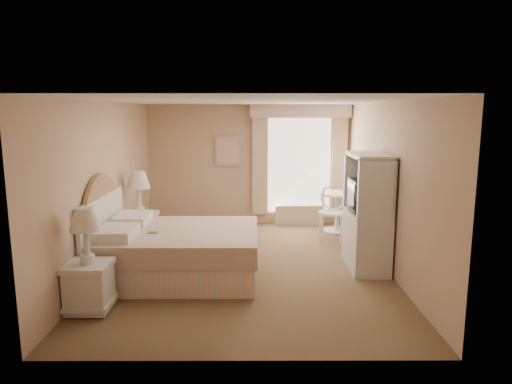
{
  "coord_description": "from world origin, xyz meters",
  "views": [
    {
      "loc": [
        0.12,
        -6.76,
        2.34
      ],
      "look_at": [
        0.14,
        0.3,
        1.1
      ],
      "focal_mm": 32.0,
      "sensor_mm": 36.0,
      "label": 1
    }
  ],
  "objects_px": {
    "nightstand_far": "(140,221)",
    "armoire": "(367,221)",
    "nightstand_near": "(88,274)",
    "bed": "(169,250)",
    "round_table": "(337,206)",
    "cafe_chair": "(333,208)"
  },
  "relations": [
    {
      "from": "bed",
      "to": "round_table",
      "type": "xyz_separation_m",
      "value": [
        2.86,
        2.49,
        0.14
      ]
    },
    {
      "from": "bed",
      "to": "armoire",
      "type": "bearing_deg",
      "value": 6.86
    },
    {
      "from": "bed",
      "to": "armoire",
      "type": "height_order",
      "value": "armoire"
    },
    {
      "from": "nightstand_far",
      "to": "cafe_chair",
      "type": "height_order",
      "value": "nightstand_far"
    },
    {
      "from": "nightstand_far",
      "to": "armoire",
      "type": "xyz_separation_m",
      "value": [
        3.65,
        -0.9,
        0.21
      ]
    },
    {
      "from": "nightstand_far",
      "to": "armoire",
      "type": "bearing_deg",
      "value": -13.81
    },
    {
      "from": "nightstand_near",
      "to": "armoire",
      "type": "height_order",
      "value": "armoire"
    },
    {
      "from": "cafe_chair",
      "to": "armoire",
      "type": "xyz_separation_m",
      "value": [
        0.25,
        -1.59,
        0.14
      ]
    },
    {
      "from": "cafe_chair",
      "to": "armoire",
      "type": "distance_m",
      "value": 1.62
    },
    {
      "from": "nightstand_near",
      "to": "armoire",
      "type": "xyz_separation_m",
      "value": [
        3.65,
        1.55,
        0.26
      ]
    },
    {
      "from": "bed",
      "to": "nightstand_near",
      "type": "bearing_deg",
      "value": -121.28
    },
    {
      "from": "bed",
      "to": "armoire",
      "type": "distance_m",
      "value": 2.96
    },
    {
      "from": "nightstand_far",
      "to": "cafe_chair",
      "type": "relative_size",
      "value": 1.33
    },
    {
      "from": "bed",
      "to": "nightstand_near",
      "type": "height_order",
      "value": "bed"
    },
    {
      "from": "round_table",
      "to": "armoire",
      "type": "height_order",
      "value": "armoire"
    },
    {
      "from": "bed",
      "to": "cafe_chair",
      "type": "distance_m",
      "value": 3.31
    },
    {
      "from": "nightstand_far",
      "to": "round_table",
      "type": "relative_size",
      "value": 1.72
    },
    {
      "from": "round_table",
      "to": "cafe_chair",
      "type": "bearing_deg",
      "value": -108.9
    },
    {
      "from": "bed",
      "to": "cafe_chair",
      "type": "height_order",
      "value": "bed"
    },
    {
      "from": "nightstand_far",
      "to": "round_table",
      "type": "xyz_separation_m",
      "value": [
        3.59,
        1.24,
        0.02
      ]
    },
    {
      "from": "armoire",
      "to": "round_table",
      "type": "bearing_deg",
      "value": 91.67
    },
    {
      "from": "bed",
      "to": "nightstand_near",
      "type": "distance_m",
      "value": 1.41
    }
  ]
}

